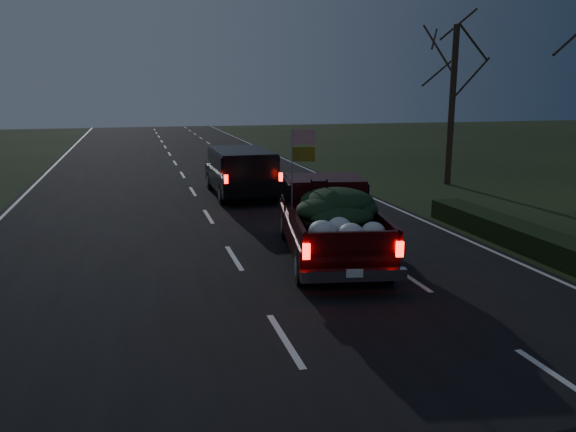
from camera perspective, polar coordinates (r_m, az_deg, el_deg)
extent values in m
plane|color=black|center=(9.87, -0.33, -12.55)|extent=(120.00, 120.00, 0.00)
cube|color=black|center=(9.86, -0.33, -12.50)|extent=(14.00, 120.00, 0.02)
cube|color=black|center=(15.90, 24.84, -2.77)|extent=(1.00, 10.00, 0.60)
cylinder|color=black|center=(26.52, 16.31, 10.62)|extent=(0.28, 0.28, 7.00)
cube|color=black|center=(14.41, 4.23, -1.69)|extent=(3.06, 5.66, 0.59)
cube|color=black|center=(15.17, 3.69, 2.16)|extent=(2.26, 2.04, 0.97)
cube|color=black|center=(15.15, 3.69, 2.56)|extent=(2.34, 1.95, 0.59)
cube|color=black|center=(12.99, 5.26, -1.83)|extent=(2.48, 3.31, 0.06)
ellipsoid|color=black|center=(13.41, 5.12, 0.75)|extent=(2.03, 2.20, 0.64)
cylinder|color=gray|center=(13.98, 0.42, 4.41)|extent=(0.03, 0.03, 2.15)
cube|color=red|center=(13.91, 1.62, 8.06)|extent=(0.55, 0.12, 0.37)
cube|color=gold|center=(13.95, 1.61, 6.30)|extent=(0.55, 0.12, 0.37)
cube|color=black|center=(22.95, -4.85, 3.79)|extent=(2.26, 5.37, 0.67)
cube|color=black|center=(22.57, -4.76, 5.59)|extent=(2.12, 3.92, 0.89)
cube|color=black|center=(22.56, -4.76, 5.82)|extent=(2.23, 3.81, 0.54)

